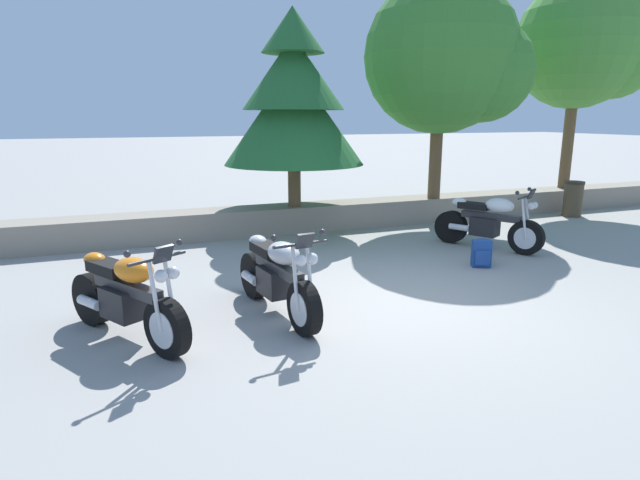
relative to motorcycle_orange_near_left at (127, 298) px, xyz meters
name	(u,v)px	position (x,y,z in m)	size (l,w,h in m)	color
ground_plane	(403,303)	(3.39, -0.08, -0.49)	(120.00, 120.00, 0.00)	gray
stone_wall	(290,218)	(3.39, 4.72, -0.21)	(36.00, 0.80, 0.55)	gray
motorcycle_orange_near_left	(127,298)	(0.00, 0.00, 0.00)	(1.22, 1.86, 1.18)	black
motorcycle_silver_centre	(278,277)	(1.74, 0.12, 0.00)	(0.73, 2.06, 1.18)	black
motorcycle_white_far_right	(489,223)	(6.33, 1.92, 0.00)	(1.18, 1.88, 1.18)	black
rider_backpack	(482,252)	(5.44, 0.96, -0.24)	(0.35, 0.33, 0.47)	navy
pine_tree_far_left	(293,100)	(3.46, 4.58, 2.24)	(2.86, 2.86, 3.94)	brown
leafy_tree_mid_left	(450,60)	(6.99, 4.39, 3.12)	(3.52, 3.35, 4.81)	brown
leafy_tree_mid_right	(586,48)	(11.21, 4.70, 3.58)	(3.30, 3.15, 5.17)	brown
trash_bin	(573,199)	(10.37, 3.81, -0.05)	(0.46, 0.46, 0.86)	brown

